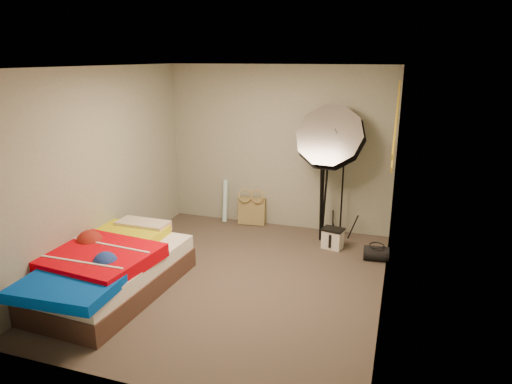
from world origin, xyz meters
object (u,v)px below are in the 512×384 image
at_px(bed, 103,268).
at_px(photo_umbrella, 331,139).
at_px(camera_case, 333,239).
at_px(duffel_bag, 376,253).
at_px(tote_bag, 252,211).
at_px(wrapping_roll, 225,201).
at_px(camera_tripod, 323,195).

distance_m(bed, photo_umbrella, 3.44).
relative_size(camera_case, photo_umbrella, 0.13).
xyz_separation_m(duffel_bag, bed, (-2.93, -1.81, 0.18)).
xyz_separation_m(tote_bag, camera_case, (1.39, -0.57, -0.08)).
xyz_separation_m(camera_case, duffel_bag, (0.61, -0.23, -0.04)).
relative_size(wrapping_roll, duffel_bag, 2.11).
xyz_separation_m(tote_bag, bed, (-0.92, -2.62, 0.07)).
bearing_deg(bed, camera_case, 41.45).
xyz_separation_m(tote_bag, duffel_bag, (2.01, -0.80, -0.12)).
bearing_deg(camera_case, bed, -125.83).
bearing_deg(tote_bag, camera_case, -28.24).
bearing_deg(duffel_bag, camera_tripod, 144.85).
height_order(wrapping_roll, duffel_bag, wrapping_roll).
height_order(tote_bag, wrapping_roll, wrapping_roll).
height_order(wrapping_roll, camera_tripod, camera_tripod).
distance_m(camera_case, photo_umbrella, 1.41).
height_order(tote_bag, camera_tripod, camera_tripod).
height_order(photo_umbrella, camera_tripod, photo_umbrella).
height_order(camera_case, camera_tripod, camera_tripod).
distance_m(tote_bag, duffel_bag, 2.16).
distance_m(duffel_bag, photo_umbrella, 1.68).
xyz_separation_m(tote_bag, wrapping_roll, (-0.46, 0.00, 0.12)).
bearing_deg(camera_case, tote_bag, 170.35).
height_order(duffel_bag, camera_tripod, camera_tripod).
relative_size(tote_bag, bed, 0.20).
height_order(tote_bag, photo_umbrella, photo_umbrella).
relative_size(wrapping_roll, camera_case, 2.54).
xyz_separation_m(camera_case, photo_umbrella, (-0.14, 0.34, 1.36)).
bearing_deg(photo_umbrella, duffel_bag, -36.98).
distance_m(tote_bag, camera_tripod, 1.32).
bearing_deg(photo_umbrella, tote_bag, 169.48).
distance_m(wrapping_roll, duffel_bag, 2.61).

